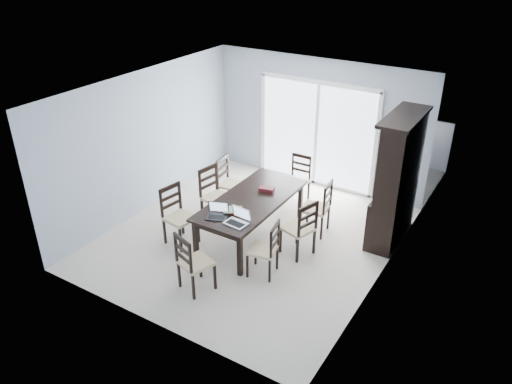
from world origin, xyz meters
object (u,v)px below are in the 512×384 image
(chair_end_near, at_px, (190,257))
(chair_right_mid, at_px, (303,223))
(chair_left_far, at_px, (228,177))
(chair_left_near, at_px, (176,209))
(chair_left_mid, at_px, (213,189))
(hot_tub, at_px, (321,142))
(game_box, at_px, (267,189))
(dining_table, at_px, (251,203))
(cell_phone, at_px, (214,220))
(chair_end_far, at_px, (299,174))
(laptop_silver, at_px, (236,221))
(china_hutch, at_px, (397,181))
(chair_right_far, at_px, (321,202))
(laptop_dark, at_px, (217,215))
(chair_right_near, at_px, (268,244))

(chair_end_near, bearing_deg, chair_right_mid, 78.35)
(chair_left_far, bearing_deg, chair_right_mid, 63.41)
(chair_left_far, bearing_deg, chair_left_near, -5.84)
(chair_left_mid, distance_m, hot_tub, 3.49)
(hot_tub, bearing_deg, chair_end_near, -85.74)
(game_box, bearing_deg, dining_table, -100.99)
(chair_right_mid, xyz_separation_m, cell_phone, (-1.10, -0.86, 0.15))
(dining_table, distance_m, game_box, 0.40)
(chair_left_near, relative_size, chair_end_far, 1.08)
(chair_end_near, xyz_separation_m, laptop_silver, (0.20, 0.88, 0.22))
(chair_left_near, relative_size, chair_left_far, 1.04)
(china_hutch, relative_size, hot_tub, 1.16)
(china_hutch, distance_m, cell_phone, 3.05)
(chair_left_far, distance_m, cell_phone, 1.86)
(china_hutch, height_order, chair_end_near, china_hutch)
(chair_left_far, distance_m, chair_right_far, 1.92)
(chair_left_mid, xyz_separation_m, laptop_dark, (0.75, -0.93, 0.17))
(chair_right_far, height_order, chair_end_far, chair_right_far)
(chair_end_near, bearing_deg, china_hutch, 74.29)
(chair_right_near, height_order, laptop_silver, chair_right_near)
(chair_left_far, relative_size, chair_right_near, 1.07)
(chair_right_near, xyz_separation_m, chair_right_far, (0.16, 1.51, 0.05))
(china_hutch, relative_size, chair_right_far, 1.93)
(chair_left_near, height_order, chair_end_near, chair_left_near)
(china_hutch, relative_size, chair_right_near, 2.09)
(chair_left_mid, relative_size, game_box, 4.71)
(china_hutch, distance_m, chair_left_far, 3.09)
(chair_end_far, xyz_separation_m, game_box, (0.00, -1.22, 0.21))
(chair_end_near, bearing_deg, chair_left_near, 156.40)
(china_hutch, bearing_deg, chair_end_far, 169.80)
(laptop_dark, height_order, cell_phone, laptop_dark)
(chair_left_near, distance_m, chair_right_far, 2.45)
(chair_left_near, bearing_deg, chair_end_far, 164.62)
(chair_left_mid, xyz_separation_m, cell_phone, (0.76, -1.03, 0.12))
(chair_left_far, height_order, chair_end_near, chair_left_far)
(chair_end_far, xyz_separation_m, cell_phone, (-0.19, -2.50, 0.18))
(chair_end_far, bearing_deg, chair_right_mid, 118.80)
(laptop_silver, distance_m, game_box, 1.19)
(dining_table, xyz_separation_m, chair_right_far, (0.94, 0.74, -0.07))
(laptop_silver, xyz_separation_m, cell_phone, (-0.35, -0.09, -0.05))
(laptop_silver, height_order, game_box, laptop_silver)
(dining_table, distance_m, cell_phone, 0.91)
(chair_left_near, relative_size, chair_right_near, 1.12)
(cell_phone, distance_m, game_box, 1.29)
(chair_end_near, height_order, hot_tub, chair_end_near)
(china_hutch, xyz_separation_m, laptop_silver, (-1.80, -2.06, -0.26))
(china_hutch, relative_size, chair_left_far, 1.95)
(chair_right_mid, xyz_separation_m, chair_end_far, (-0.91, 1.64, -0.03))
(chair_left_near, bearing_deg, chair_end_near, 57.11)
(chair_left_near, relative_size, game_box, 4.60)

